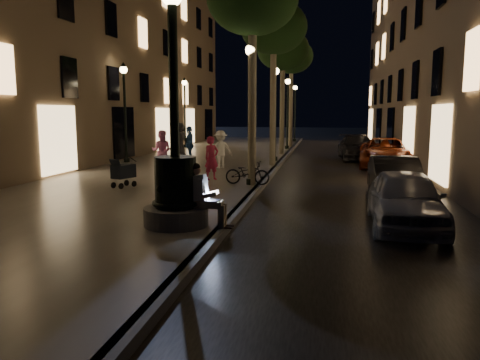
% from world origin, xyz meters
% --- Properties ---
extents(ground, '(120.00, 120.00, 0.00)m').
position_xyz_m(ground, '(0.00, 15.00, 0.00)').
color(ground, black).
rests_on(ground, ground).
extents(cobble_lane, '(6.00, 45.00, 0.02)m').
position_xyz_m(cobble_lane, '(3.00, 15.00, 0.01)').
color(cobble_lane, black).
rests_on(cobble_lane, ground).
extents(promenade, '(8.00, 45.00, 0.20)m').
position_xyz_m(promenade, '(-4.00, 15.00, 0.10)').
color(promenade, '#645F58').
rests_on(promenade, ground).
extents(curb_strip, '(0.25, 45.00, 0.20)m').
position_xyz_m(curb_strip, '(0.00, 15.00, 0.10)').
color(curb_strip, '#59595B').
rests_on(curb_strip, ground).
extents(building_left, '(8.00, 36.00, 15.00)m').
position_xyz_m(building_left, '(-12.00, 18.00, 7.50)').
color(building_left, '#79654B').
rests_on(building_left, ground).
extents(fountain_lamppost, '(1.40, 1.40, 5.21)m').
position_xyz_m(fountain_lamppost, '(-1.00, 2.00, 1.21)').
color(fountain_lamppost, '#59595B').
rests_on(fountain_lamppost, promenade).
extents(seated_man_laptop, '(1.01, 0.34, 1.38)m').
position_xyz_m(seated_man_laptop, '(-0.39, 2.00, 0.92)').
color(seated_man_laptop, tan).
rests_on(seated_man_laptop, promenade).
extents(tree_second, '(3.00, 3.00, 7.40)m').
position_xyz_m(tree_second, '(-0.20, 14.00, 6.33)').
color(tree_second, '#6B604C').
rests_on(tree_second, promenade).
extents(tree_third, '(3.00, 3.00, 7.20)m').
position_xyz_m(tree_third, '(-0.30, 20.00, 6.14)').
color(tree_third, '#6B604C').
rests_on(tree_third, promenade).
extents(tree_far, '(3.00, 3.00, 7.50)m').
position_xyz_m(tree_far, '(-0.22, 26.00, 6.43)').
color(tree_far, '#6B604C').
rests_on(tree_far, promenade).
extents(lamp_curb_a, '(0.36, 0.36, 4.81)m').
position_xyz_m(lamp_curb_a, '(-0.30, 8.00, 3.24)').
color(lamp_curb_a, black).
rests_on(lamp_curb_a, promenade).
extents(lamp_curb_b, '(0.36, 0.36, 4.81)m').
position_xyz_m(lamp_curb_b, '(-0.30, 16.00, 3.24)').
color(lamp_curb_b, black).
rests_on(lamp_curb_b, promenade).
extents(lamp_curb_c, '(0.36, 0.36, 4.81)m').
position_xyz_m(lamp_curb_c, '(-0.30, 24.00, 3.24)').
color(lamp_curb_c, black).
rests_on(lamp_curb_c, promenade).
extents(lamp_curb_d, '(0.36, 0.36, 4.81)m').
position_xyz_m(lamp_curb_d, '(-0.30, 32.00, 3.24)').
color(lamp_curb_d, black).
rests_on(lamp_curb_d, promenade).
extents(lamp_left_b, '(0.36, 0.36, 4.81)m').
position_xyz_m(lamp_left_b, '(-7.40, 14.00, 3.24)').
color(lamp_left_b, black).
rests_on(lamp_left_b, promenade).
extents(lamp_left_c, '(0.36, 0.36, 4.81)m').
position_xyz_m(lamp_left_c, '(-7.40, 24.00, 3.24)').
color(lamp_left_c, black).
rests_on(lamp_left_c, promenade).
extents(stroller, '(0.67, 1.03, 1.05)m').
position_xyz_m(stroller, '(-4.29, 6.64, 0.73)').
color(stroller, black).
rests_on(stroller, promenade).
extents(car_front, '(1.73, 3.97, 1.33)m').
position_xyz_m(car_front, '(4.00, 3.49, 0.67)').
color(car_front, '#A9A9B0').
rests_on(car_front, ground).
extents(car_second, '(1.39, 3.91, 1.28)m').
position_xyz_m(car_second, '(4.30, 7.23, 0.64)').
color(car_second, black).
rests_on(car_second, ground).
extents(car_third, '(2.75, 5.27, 1.42)m').
position_xyz_m(car_third, '(5.05, 15.72, 0.71)').
color(car_third, maroon).
rests_on(car_third, ground).
extents(car_rear, '(2.15, 4.78, 1.36)m').
position_xyz_m(car_rear, '(4.00, 19.59, 0.68)').
color(car_rear, '#2D2D32').
rests_on(car_rear, ground).
extents(pedestrian_red, '(0.67, 0.67, 1.57)m').
position_xyz_m(pedestrian_red, '(-1.86, 8.87, 0.99)').
color(pedestrian_red, '#B62448').
rests_on(pedestrian_red, promenade).
extents(pedestrian_pink, '(0.89, 0.73, 1.70)m').
position_xyz_m(pedestrian_pink, '(-4.48, 10.91, 1.05)').
color(pedestrian_pink, pink).
rests_on(pedestrian_pink, promenade).
extents(pedestrian_white, '(1.23, 1.03, 1.65)m').
position_xyz_m(pedestrian_white, '(-2.31, 12.42, 1.03)').
color(pedestrian_white, white).
rests_on(pedestrian_white, promenade).
extents(pedestrian_blue, '(0.71, 1.12, 1.78)m').
position_xyz_m(pedestrian_blue, '(-4.23, 14.17, 1.09)').
color(pedestrian_blue, '#2A549B').
rests_on(pedestrian_blue, promenade).
extents(pedestrian_dark, '(0.82, 1.03, 1.85)m').
position_xyz_m(pedestrian_dark, '(-5.97, 18.23, 1.12)').
color(pedestrian_dark, '#323237').
rests_on(pedestrian_dark, promenade).
extents(bicycle, '(1.56, 0.63, 0.80)m').
position_xyz_m(bicycle, '(-0.40, 7.97, 0.60)').
color(bicycle, black).
rests_on(bicycle, promenade).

